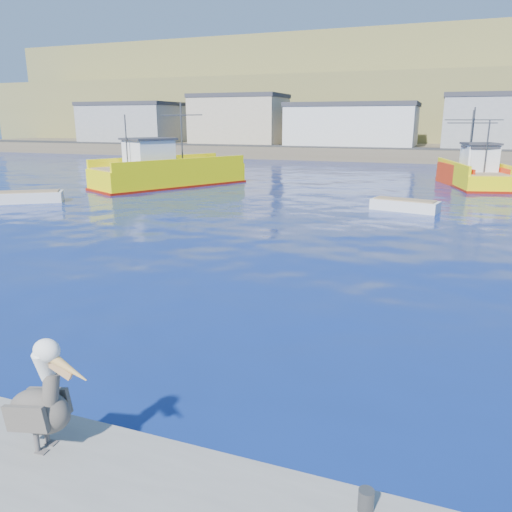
{
  "coord_description": "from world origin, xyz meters",
  "views": [
    {
      "loc": [
        3.55,
        -8.71,
        5.2
      ],
      "look_at": [
        -1.39,
        4.34,
        1.4
      ],
      "focal_mm": 35.0,
      "sensor_mm": 36.0,
      "label": 1
    }
  ],
  "objects_px": {
    "trawler_yellow_b": "(473,174)",
    "boat_orange": "(472,174)",
    "trawler_yellow_a": "(167,172)",
    "skiff_mid": "(405,206)",
    "skiff_left": "(29,198)",
    "pelican": "(42,403)"
  },
  "relations": [
    {
      "from": "trawler_yellow_a",
      "to": "skiff_left",
      "type": "height_order",
      "value": "trawler_yellow_a"
    },
    {
      "from": "trawler_yellow_a",
      "to": "skiff_mid",
      "type": "xyz_separation_m",
      "value": [
        19.09,
        -5.0,
        -0.85
      ]
    },
    {
      "from": "trawler_yellow_a",
      "to": "trawler_yellow_b",
      "type": "distance_m",
      "value": 24.93
    },
    {
      "from": "trawler_yellow_a",
      "to": "pelican",
      "type": "bearing_deg",
      "value": -62.42
    },
    {
      "from": "skiff_left",
      "to": "trawler_yellow_b",
      "type": "bearing_deg",
      "value": 35.33
    },
    {
      "from": "boat_orange",
      "to": "skiff_left",
      "type": "distance_m",
      "value": 33.3
    },
    {
      "from": "trawler_yellow_b",
      "to": "skiff_left",
      "type": "relative_size",
      "value": 2.41
    },
    {
      "from": "skiff_left",
      "to": "boat_orange",
      "type": "bearing_deg",
      "value": 34.51
    },
    {
      "from": "trawler_yellow_a",
      "to": "pelican",
      "type": "xyz_separation_m",
      "value": [
        16.06,
        -30.74,
        0.14
      ]
    },
    {
      "from": "boat_orange",
      "to": "skiff_mid",
      "type": "height_order",
      "value": "boat_orange"
    },
    {
      "from": "trawler_yellow_b",
      "to": "skiff_mid",
      "type": "xyz_separation_m",
      "value": [
        -4.16,
        -14.0,
        -0.69
      ]
    },
    {
      "from": "trawler_yellow_a",
      "to": "skiff_mid",
      "type": "distance_m",
      "value": 19.75
    },
    {
      "from": "trawler_yellow_b",
      "to": "boat_orange",
      "type": "height_order",
      "value": "trawler_yellow_b"
    },
    {
      "from": "skiff_left",
      "to": "pelican",
      "type": "height_order",
      "value": "pelican"
    },
    {
      "from": "skiff_mid",
      "to": "pelican",
      "type": "relative_size",
      "value": 2.29
    },
    {
      "from": "skiff_left",
      "to": "trawler_yellow_a",
      "type": "bearing_deg",
      "value": 67.98
    },
    {
      "from": "trawler_yellow_a",
      "to": "pelican",
      "type": "distance_m",
      "value": 34.68
    },
    {
      "from": "skiff_left",
      "to": "pelican",
      "type": "bearing_deg",
      "value": -44.95
    },
    {
      "from": "trawler_yellow_b",
      "to": "pelican",
      "type": "height_order",
      "value": "trawler_yellow_b"
    },
    {
      "from": "trawler_yellow_b",
      "to": "boat_orange",
      "type": "relative_size",
      "value": 1.25
    },
    {
      "from": "trawler_yellow_a",
      "to": "trawler_yellow_b",
      "type": "relative_size",
      "value": 1.28
    },
    {
      "from": "skiff_mid",
      "to": "trawler_yellow_a",
      "type": "bearing_deg",
      "value": 165.32
    }
  ]
}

